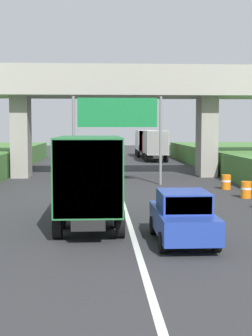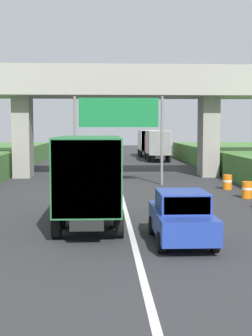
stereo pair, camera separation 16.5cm
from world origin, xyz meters
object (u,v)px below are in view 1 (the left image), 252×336
truck_silver (145,142)px  car_blue (183,217)px  truck_red (154,144)px  overhead_highway_sign (117,119)px  construction_barrel_5 (226,182)px  construction_barrel_4 (246,190)px  truck_green (90,175)px

truck_silver → car_blue: (-3.24, -47.01, -1.08)m
truck_silver → truck_red: same height
overhead_highway_sign → truck_red: (5.01, 22.42, -2.40)m
truck_silver → construction_barrel_5: 33.78m
truck_red → construction_barrel_5: bearing=-86.4°
construction_barrel_4 → truck_red: bearing=93.3°
truck_green → construction_barrel_5: size_ratio=8.11×
overhead_highway_sign → construction_barrel_4: bearing=-43.1°
construction_barrel_4 → construction_barrel_5: bearing=91.7°
truck_green → car_blue: bearing=-45.3°
car_blue → construction_barrel_5: 14.22m
construction_barrel_4 → construction_barrel_5: same height
truck_green → car_blue: size_ratio=1.78×
truck_red → truck_green: bearing=-100.5°
truck_green → construction_barrel_4: truck_green is taller
overhead_highway_sign → truck_silver: size_ratio=0.81×
overhead_highway_sign → construction_barrel_4: 9.94m
truck_silver → truck_red: (0.21, -8.68, 0.00)m
truck_silver → car_blue: bearing=-93.9°
truck_green → truck_red: size_ratio=1.00×
car_blue → construction_barrel_4: bearing=62.1°
overhead_highway_sign → truck_green: size_ratio=0.81×
truck_red → construction_barrel_5: 25.12m
overhead_highway_sign → truck_red: size_ratio=0.81×
car_blue → construction_barrel_5: bearing=69.4°
truck_silver → construction_barrel_4: bearing=-87.1°
truck_green → construction_barrel_5: (8.10, 10.19, -1.47)m
car_blue → construction_barrel_5: car_blue is taller
construction_barrel_5 → overhead_highway_sign: bearing=158.4°
construction_barrel_4 → construction_barrel_5: 3.65m
overhead_highway_sign → car_blue: size_ratio=1.43×
truck_green → overhead_highway_sign: bearing=83.2°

